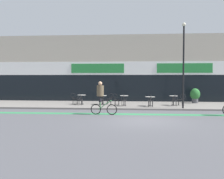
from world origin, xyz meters
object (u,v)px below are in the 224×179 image
Objects in this scene: cafe_chair_1_side at (110,98)px; lamp_post at (184,60)px; bistro_table_3 at (150,99)px; planter_pot at (195,95)px; cafe_chair_0_near at (80,98)px; bistro_table_4 at (173,99)px; cafe_chair_4_near at (175,99)px; cafe_chair_0_side at (74,98)px; cafe_chair_2_near at (124,99)px; bistro_table_1 at (102,98)px; bistro_table_0 at (82,98)px; cafe_chair_4_side at (182,99)px; cafe_chair_1_near at (101,99)px; cafe_chair_2_side at (116,99)px; bistro_table_2 at (124,98)px; cafe_chair_3_near at (151,100)px; cyclist_0 at (101,95)px.

lamp_post is at bearing 160.92° from cafe_chair_1_side.
cafe_chair_1_side reaches higher than bistro_table_3.
cafe_chair_0_near is at bearing -165.32° from planter_pot.
bistro_table_3 is at bearing -158.12° from bistro_table_4.
cafe_chair_0_side is at bearing 78.37° from cafe_chair_4_near.
cafe_chair_0_side is 10.15m from planter_pot.
cafe_chair_1_side reaches higher than bistro_table_4.
bistro_table_3 is 0.97× the size of bistro_table_4.
cafe_chair_2_near is at bearing -172.97° from bistro_table_3.
lamp_post reaches higher than bistro_table_1.
bistro_table_3 is at bearing -9.25° from bistro_table_0.
cafe_chair_0_near is 1.00× the size of cafe_chair_4_side.
cafe_chair_1_near is 1.00× the size of cafe_chair_2_side.
cafe_chair_1_near and cafe_chair_2_near have the same top height.
bistro_table_3 is 0.80× the size of cafe_chair_2_side.
cafe_chair_1_side and cafe_chair_2_near have the same top height.
cafe_chair_1_near is 0.15× the size of lamp_post.
bistro_table_2 is 5.33m from lamp_post.
cafe_chair_1_side is at bearing 158.64° from lamp_post.
cafe_chair_1_near is at bearing 6.39° from cafe_chair_4_side.
bistro_table_0 is 0.84× the size of cafe_chair_0_side.
cyclist_0 is (-3.23, -3.37, 0.56)m from cafe_chair_3_near.
cafe_chair_0_near is 1.00× the size of cafe_chair_0_side.
cafe_chair_2_side and cafe_chair_4_side have the same top height.
planter_pot reaches higher than cafe_chair_3_near.
cafe_chair_4_side reaches higher than bistro_table_0.
cafe_chair_2_side is 4.47m from cyclist_0.
bistro_table_3 is 2.57m from cafe_chair_4_side.
bistro_table_1 is 3.88m from bistro_table_3.
cyclist_0 is at bearing -105.75° from bistro_table_2.
cafe_chair_0_near and cafe_chair_1_near have the same top height.
cafe_chair_2_side and cafe_chair_3_near have the same top height.
bistro_table_4 is 5.61m from cafe_chair_1_near.
cafe_chair_0_near is at bearing 177.27° from bistro_table_3.
bistro_table_1 is at bearing 162.60° from bistro_table_2.
cafe_chair_1_near is at bearing -162.63° from planter_pot.
cafe_chair_4_side is 3.46m from lamp_post.
bistro_table_2 is (3.44, -0.50, -0.01)m from bistro_table_0.
cyclist_0 reaches higher than bistro_table_1.
bistro_table_2 is 0.84× the size of cafe_chair_0_near.
cafe_chair_4_near is (1.84, 0.74, 0.00)m from cafe_chair_3_near.
lamp_post is 6.57m from cyclist_0.
cafe_chair_1_side is at bearing -47.93° from cafe_chair_1_near.
lamp_post is at bearing -14.98° from bistro_table_0.
cafe_chair_1_near is at bearing 73.94° from cafe_chair_3_near.
cafe_chair_4_near reaches higher than bistro_table_2.
cafe_chair_1_side is 0.44× the size of cyclist_0.
cyclist_0 is at bearing -152.54° from lamp_post.
bistro_table_1 is 6.23m from cafe_chair_4_side.
cafe_chair_1_side is 0.72× the size of planter_pot.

